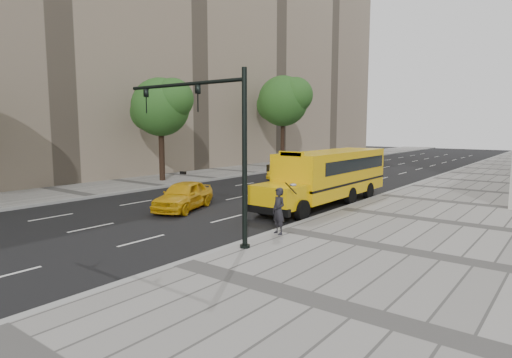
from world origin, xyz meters
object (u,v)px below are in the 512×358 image
Objects in this scene: tree_b at (161,106)px; pedestrian at (279,211)px; taxi_near at (184,195)px; traffic_signal at (214,135)px; school_bus at (330,173)px; taxi_far at (287,171)px; tree_c at (284,101)px.

pedestrian is (16.87, -8.39, -4.85)m from tree_b.
taxi_near is at bearing -172.42° from pedestrian.
school_bus is at bearing 93.82° from traffic_signal.
taxi_far is 0.65× the size of traffic_signal.
tree_c is 13.51m from taxi_far.
tree_b is 11.36m from taxi_far.
school_bus is at bearing -49.37° from tree_c.
taxi_near is at bearing -35.06° from tree_b.
tree_c is 1.54× the size of traffic_signal.
school_bus reaches higher than taxi_far.
tree_c reaches higher than taxi_near.
tree_c is (0.02, 17.02, 1.23)m from tree_b.
school_bus is 11.18m from taxi_far.
tree_b is 1.81× the size of taxi_near.
traffic_signal is (5.99, -3.96, 3.33)m from taxi_near.
pedestrian is (7.25, -1.65, 0.32)m from taxi_near.
tree_c reaches higher than traffic_signal.
tree_c is 2.19× the size of taxi_near.
traffic_signal reaches higher than taxi_near.
taxi_near is 7.91m from traffic_signal.
taxi_far is at bearing 46.90° from tree_b.
pedestrian is at bearing 61.42° from traffic_signal.
tree_b is 12.83m from taxi_near.
school_bus is 10.64m from traffic_signal.
taxi_far is 18.65m from pedestrian.
taxi_near is 14.37m from taxi_far.
pedestrian is at bearing -60.89° from taxi_far.
taxi_near is 2.41× the size of pedestrian.
pedestrian is at bearing -26.46° from tree_b.
tree_c is 31.96m from traffic_signal.
school_bus is (14.91, -0.34, -4.16)m from tree_b.
tree_c is 2.36× the size of taxi_far.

